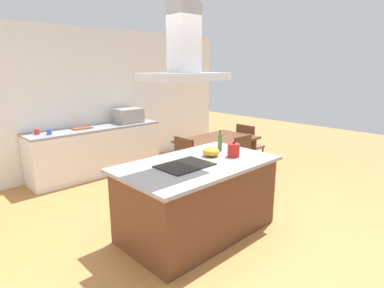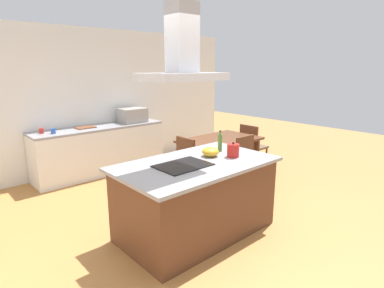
# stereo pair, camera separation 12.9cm
# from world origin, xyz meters

# --- Properties ---
(ground) EXTENTS (16.00, 16.00, 0.00)m
(ground) POSITION_xyz_m (0.00, 1.50, 0.00)
(ground) COLOR #AD753D
(wall_back) EXTENTS (7.20, 0.10, 2.70)m
(wall_back) POSITION_xyz_m (0.00, 3.25, 1.35)
(wall_back) COLOR white
(wall_back) RESTS_ON ground
(kitchen_island) EXTENTS (1.90, 1.12, 0.90)m
(kitchen_island) POSITION_xyz_m (0.00, 0.00, 0.45)
(kitchen_island) COLOR #59331E
(kitchen_island) RESTS_ON ground
(cooktop) EXTENTS (0.60, 0.44, 0.01)m
(cooktop) POSITION_xyz_m (-0.20, 0.00, 0.91)
(cooktop) COLOR black
(cooktop) RESTS_ON kitchen_island
(tea_kettle) EXTENTS (0.20, 0.15, 0.19)m
(tea_kettle) POSITION_xyz_m (0.50, -0.13, 0.98)
(tea_kettle) COLOR #B21E19
(tea_kettle) RESTS_ON kitchen_island
(olive_oil_bottle) EXTENTS (0.06, 0.06, 0.28)m
(olive_oil_bottle) POSITION_xyz_m (0.57, 0.16, 1.02)
(olive_oil_bottle) COLOR #47722D
(olive_oil_bottle) RESTS_ON kitchen_island
(mixing_bowl) EXTENTS (0.21, 0.21, 0.12)m
(mixing_bowl) POSITION_xyz_m (0.31, 0.07, 0.96)
(mixing_bowl) COLOR gold
(mixing_bowl) RESTS_ON kitchen_island
(back_counter) EXTENTS (2.46, 0.62, 0.90)m
(back_counter) POSITION_xyz_m (0.18, 2.88, 0.45)
(back_counter) COLOR silver
(back_counter) RESTS_ON ground
(countertop_microwave) EXTENTS (0.50, 0.38, 0.28)m
(countertop_microwave) POSITION_xyz_m (0.91, 2.88, 1.04)
(countertop_microwave) COLOR #9E9993
(countertop_microwave) RESTS_ON back_counter
(coffee_mug_red) EXTENTS (0.08, 0.08, 0.09)m
(coffee_mug_red) POSITION_xyz_m (-0.82, 2.95, 0.95)
(coffee_mug_red) COLOR red
(coffee_mug_red) RESTS_ON back_counter
(coffee_mug_blue) EXTENTS (0.08, 0.08, 0.09)m
(coffee_mug_blue) POSITION_xyz_m (-0.68, 2.80, 0.95)
(coffee_mug_blue) COLOR #2D56B2
(coffee_mug_blue) RESTS_ON back_counter
(cutting_board) EXTENTS (0.34, 0.24, 0.02)m
(cutting_board) POSITION_xyz_m (-0.06, 2.93, 0.91)
(cutting_board) COLOR brown
(cutting_board) RESTS_ON back_counter
(dining_table) EXTENTS (1.40, 0.90, 0.75)m
(dining_table) POSITION_xyz_m (1.60, 1.11, 0.67)
(dining_table) COLOR #59331E
(dining_table) RESTS_ON ground
(chair_at_left_end) EXTENTS (0.42, 0.42, 0.89)m
(chair_at_left_end) POSITION_xyz_m (0.69, 1.11, 0.51)
(chair_at_left_end) COLOR brown
(chair_at_left_end) RESTS_ON ground
(chair_facing_island) EXTENTS (0.42, 0.42, 0.89)m
(chair_facing_island) POSITION_xyz_m (1.60, 0.45, 0.51)
(chair_facing_island) COLOR brown
(chair_facing_island) RESTS_ON ground
(chair_at_right_end) EXTENTS (0.42, 0.42, 0.89)m
(chair_at_right_end) POSITION_xyz_m (2.52, 1.11, 0.51)
(chair_at_right_end) COLOR brown
(chair_at_right_end) RESTS_ON ground
(range_hood) EXTENTS (0.90, 0.55, 0.78)m
(range_hood) POSITION_xyz_m (-0.20, 0.00, 2.10)
(range_hood) COLOR #ADADB2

